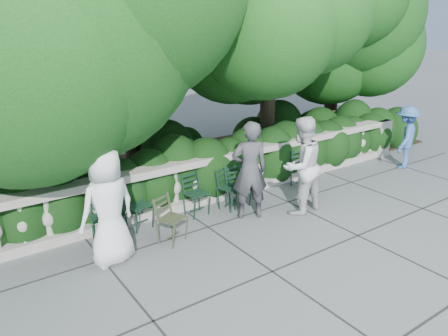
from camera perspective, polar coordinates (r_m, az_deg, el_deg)
ground at (r=7.80m, az=4.26°, el=-8.96°), size 90.00×90.00×0.00m
balustrade at (r=8.93m, az=-2.94°, el=-1.72°), size 12.00×0.44×1.00m
shrub_hedge at (r=10.08m, az=-6.53°, el=-2.29°), size 15.00×2.60×1.70m
tree_canopy at (r=9.89m, az=-4.31°, el=20.84°), size 15.04×6.52×6.78m
chair_a at (r=8.12m, az=-10.29°, el=-8.04°), size 0.52×0.55×0.84m
chair_b at (r=8.51m, az=-2.96°, el=-6.41°), size 0.49×0.52×0.84m
chair_c at (r=7.81m, az=-15.04°, el=-9.61°), size 0.53×0.56×0.84m
chair_d at (r=8.87m, az=2.43°, el=-5.27°), size 0.44×0.48×0.84m
chair_e at (r=8.80m, az=1.59°, el=-5.48°), size 0.56×0.59×0.84m
chair_f at (r=10.00m, az=10.55°, el=-2.68°), size 0.51×0.54×0.84m
chair_weathered at (r=7.60m, az=-5.85°, el=-9.85°), size 0.60×0.62×0.84m
person_businessman at (r=6.88m, az=-14.92°, el=-4.96°), size 1.02×0.77×1.88m
person_woman_grey at (r=8.17m, az=3.36°, el=-0.32°), size 0.81×0.69×1.89m
person_casual_man at (r=8.51m, az=10.03°, el=0.29°), size 1.01×0.83×1.92m
person_older_blue at (r=11.91m, az=22.63°, el=3.75°), size 1.18×0.96×1.59m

